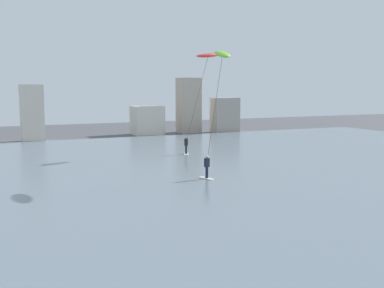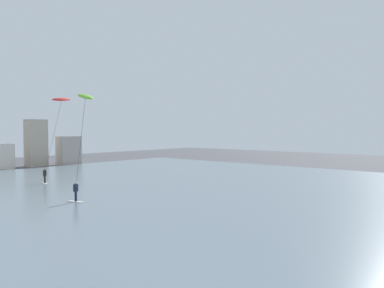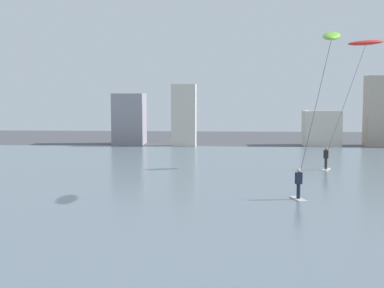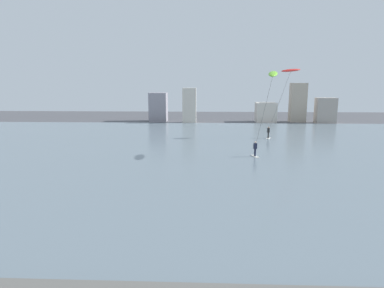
# 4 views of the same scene
# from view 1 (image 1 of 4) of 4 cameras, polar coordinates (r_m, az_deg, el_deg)

# --- Properties ---
(water_bay) EXTENTS (84.00, 52.00, 0.10)m
(water_bay) POSITION_cam_1_polar(r_m,az_deg,el_deg) (33.38, -6.53, -4.17)
(water_bay) COLOR slate
(water_bay) RESTS_ON ground
(far_shore_buildings) EXTENTS (35.68, 4.92, 7.56)m
(far_shore_buildings) POSITION_cam_1_polar(r_m,az_deg,el_deg) (61.83, -9.46, 3.55)
(far_shore_buildings) COLOR gray
(far_shore_buildings) RESTS_ON ground
(kitesurfer_red) EXTENTS (5.01, 3.17, 9.61)m
(kitesurfer_red) POSITION_cam_1_polar(r_m,az_deg,el_deg) (46.45, 1.64, 9.44)
(kitesurfer_red) COLOR silver
(kitesurfer_red) RESTS_ON water_bay
(kitesurfer_lime) EXTENTS (2.92, 3.38, 9.06)m
(kitesurfer_lime) POSITION_cam_1_polar(r_m,az_deg,el_deg) (33.90, 3.45, 9.21)
(kitesurfer_lime) COLOR silver
(kitesurfer_lime) RESTS_ON water_bay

